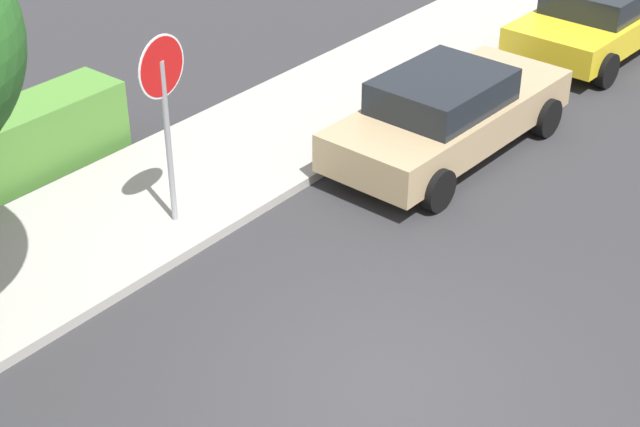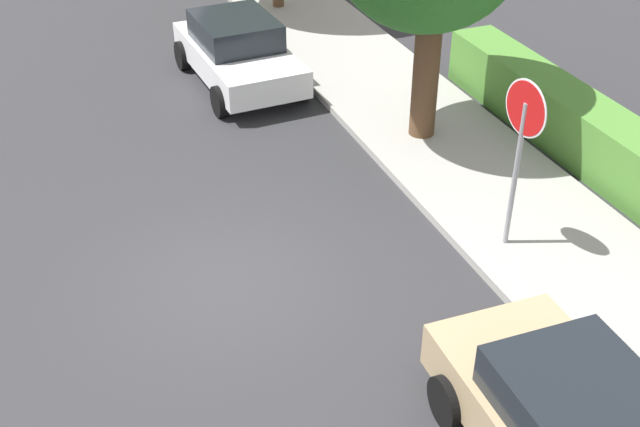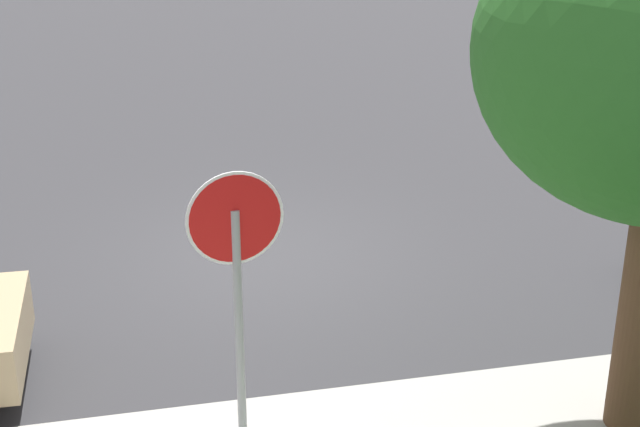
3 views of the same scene
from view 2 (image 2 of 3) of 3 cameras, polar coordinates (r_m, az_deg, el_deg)
ground_plane at (r=11.86m, az=-6.35°, el=-4.68°), size 60.00×60.00×0.00m
sidewalk_curb at (r=13.60m, az=13.65°, el=0.37°), size 32.00×2.85×0.14m
stop_sign at (r=11.70m, az=14.13°, el=5.32°), size 0.84×0.10×2.82m
parked_car_white at (r=17.55m, az=-5.86°, el=11.41°), size 3.93×2.15×1.45m
front_yard_hedge at (r=15.57m, az=17.41°, el=6.23°), size 7.30×0.95×1.09m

